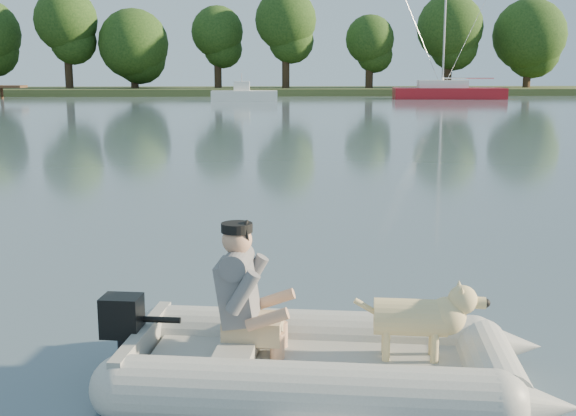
{
  "coord_description": "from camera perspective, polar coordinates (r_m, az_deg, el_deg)",
  "views": [
    {
      "loc": [
        -0.04,
        -5.44,
        2.21
      ],
      "look_at": [
        0.41,
        2.17,
        0.75
      ],
      "focal_mm": 45.0,
      "sensor_mm": 36.0,
      "label": 1
    }
  ],
  "objects": [
    {
      "name": "water",
      "position": [
        5.87,
        -2.82,
        -11.3
      ],
      "size": [
        160.0,
        160.0,
        0.0
      ],
      "primitive_type": "plane",
      "color": "slate",
      "rests_on": "ground"
    },
    {
      "name": "shore_bank",
      "position": [
        67.46,
        -3.45,
        9.17
      ],
      "size": [
        160.0,
        12.0,
        0.7
      ],
      "primitive_type": "cube",
      "color": "#47512D",
      "rests_on": "water"
    },
    {
      "name": "treeline",
      "position": [
        66.72,
        -6.78,
        13.59
      ],
      "size": [
        71.02,
        7.35,
        9.27
      ],
      "color": "#332316",
      "rests_on": "shore_bank"
    },
    {
      "name": "dinghy",
      "position": [
        5.12,
        3.14,
        -8.41
      ],
      "size": [
        4.65,
        3.59,
        1.25
      ],
      "primitive_type": null,
      "rotation": [
        0.0,
        0.0,
        -0.16
      ],
      "color": "#A1A19C",
      "rests_on": "water"
    },
    {
      "name": "man",
      "position": [
        5.17,
        -3.8,
        -6.23
      ],
      "size": [
        0.73,
        0.65,
        0.96
      ],
      "primitive_type": null,
      "rotation": [
        0.0,
        0.0,
        -0.16
      ],
      "color": "slate",
      "rests_on": "dinghy"
    },
    {
      "name": "dog",
      "position": [
        5.19,
        9.63,
        -8.99
      ],
      "size": [
        0.87,
        0.43,
        0.56
      ],
      "primitive_type": null,
      "rotation": [
        0.0,
        0.0,
        -0.16
      ],
      "color": "#D4BD7A",
      "rests_on": "dinghy"
    },
    {
      "name": "outboard_motor",
      "position": [
        5.47,
        -12.91,
        -10.14
      ],
      "size": [
        0.41,
        0.32,
        0.7
      ],
      "primitive_type": null,
      "rotation": [
        0.0,
        0.0,
        -0.16
      ],
      "color": "black",
      "rests_on": "dinghy"
    },
    {
      "name": "motorboat",
      "position": [
        52.36,
        -3.47,
        9.44
      ],
      "size": [
        4.93,
        2.02,
        2.06
      ],
      "primitive_type": null,
      "rotation": [
        0.0,
        0.0,
        -0.03
      ],
      "color": "white",
      "rests_on": "water"
    },
    {
      "name": "sailboat",
      "position": [
        57.81,
        12.51,
        8.92
      ],
      "size": [
        8.7,
        3.44,
        11.65
      ],
      "rotation": [
        0.0,
        0.0,
        -0.11
      ],
      "color": "#A5121A",
      "rests_on": "water"
    }
  ]
}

